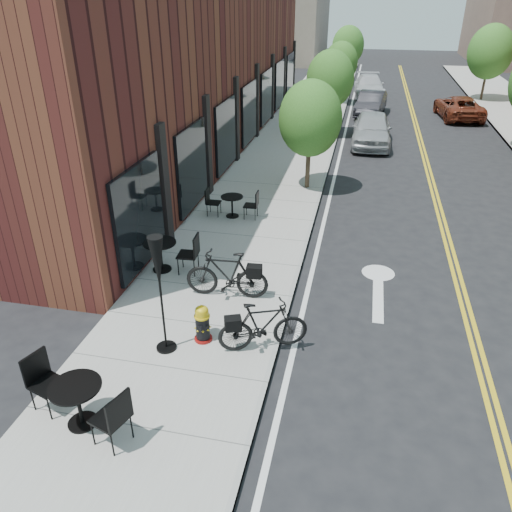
# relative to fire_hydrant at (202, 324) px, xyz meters

# --- Properties ---
(ground) EXTENTS (120.00, 120.00, 0.00)m
(ground) POSITION_rel_fire_hydrant_xyz_m (1.57, 0.53, -0.52)
(ground) COLOR black
(ground) RESTS_ON ground
(sidewalk_near) EXTENTS (4.00, 70.00, 0.12)m
(sidewalk_near) POSITION_rel_fire_hydrant_xyz_m (-0.43, 10.53, -0.46)
(sidewalk_near) COLOR #9E9B93
(sidewalk_near) RESTS_ON ground
(building_near) EXTENTS (5.00, 28.00, 7.00)m
(building_near) POSITION_rel_fire_hydrant_xyz_m (-4.93, 14.53, 2.98)
(building_near) COLOR #401614
(building_near) RESTS_ON ground
(bg_building_left) EXTENTS (8.00, 14.00, 10.00)m
(bg_building_left) POSITION_rel_fire_hydrant_xyz_m (-6.43, 48.53, 4.48)
(bg_building_left) COLOR #726656
(bg_building_left) RESTS_ON ground
(tree_near_a) EXTENTS (2.20, 2.20, 3.81)m
(tree_near_a) POSITION_rel_fire_hydrant_xyz_m (0.97, 9.53, 2.08)
(tree_near_a) COLOR #382B1E
(tree_near_a) RESTS_ON sidewalk_near
(tree_near_b) EXTENTS (2.30, 2.30, 3.98)m
(tree_near_b) POSITION_rel_fire_hydrant_xyz_m (0.97, 17.53, 2.19)
(tree_near_b) COLOR #382B1E
(tree_near_b) RESTS_ON sidewalk_near
(tree_near_c) EXTENTS (2.10, 2.10, 3.67)m
(tree_near_c) POSITION_rel_fire_hydrant_xyz_m (0.97, 25.53, 2.01)
(tree_near_c) COLOR #382B1E
(tree_near_c) RESTS_ON sidewalk_near
(tree_near_d) EXTENTS (2.40, 2.40, 4.11)m
(tree_near_d) POSITION_rel_fire_hydrant_xyz_m (0.97, 33.53, 2.27)
(tree_near_d) COLOR #382B1E
(tree_near_d) RESTS_ON sidewalk_near
(tree_far_c) EXTENTS (2.80, 2.80, 4.62)m
(tree_far_c) POSITION_rel_fire_hydrant_xyz_m (10.17, 28.53, 2.53)
(tree_far_c) COLOR #382B1E
(tree_far_c) RESTS_ON sidewalk_far
(fire_hydrant) EXTENTS (0.49, 0.49, 0.85)m
(fire_hydrant) POSITION_rel_fire_hydrant_xyz_m (0.00, 0.00, 0.00)
(fire_hydrant) COLOR maroon
(fire_hydrant) RESTS_ON sidewalk_near
(bicycle_left) EXTENTS (1.98, 0.68, 1.17)m
(bicycle_left) POSITION_rel_fire_hydrant_xyz_m (0.05, 1.73, 0.18)
(bicycle_left) COLOR black
(bicycle_left) RESTS_ON sidewalk_near
(bicycle_right) EXTENTS (1.88, 1.16, 1.09)m
(bicycle_right) POSITION_rel_fire_hydrant_xyz_m (1.27, -0.00, 0.14)
(bicycle_right) COLOR black
(bicycle_right) RESTS_ON sidewalk_near
(bistro_set_a) EXTENTS (2.01, 1.10, 1.06)m
(bistro_set_a) POSITION_rel_fire_hydrant_xyz_m (-1.29, -2.60, 0.13)
(bistro_set_a) COLOR black
(bistro_set_a) RESTS_ON sidewalk_near
(bistro_set_b) EXTENTS (1.95, 0.89, 1.04)m
(bistro_set_b) POSITION_rel_fire_hydrant_xyz_m (-1.94, 2.58, 0.12)
(bistro_set_b) COLOR black
(bistro_set_b) RESTS_ON sidewalk_near
(bistro_set_c) EXTENTS (1.63, 0.72, 0.88)m
(bistro_set_c) POSITION_rel_fire_hydrant_xyz_m (-1.03, 6.32, 0.04)
(bistro_set_c) COLOR black
(bistro_set_c) RESTS_ON sidewalk_near
(patio_umbrella) EXTENTS (0.41, 0.41, 2.51)m
(patio_umbrella) POSITION_rel_fire_hydrant_xyz_m (-0.65, -0.43, 1.40)
(patio_umbrella) COLOR black
(patio_umbrella) RESTS_ON sidewalk_near
(parked_car_a) EXTENTS (1.78, 4.42, 1.50)m
(parked_car_a) POSITION_rel_fire_hydrant_xyz_m (3.17, 16.20, 0.23)
(parked_car_a) COLOR #9DA1A5
(parked_car_a) RESTS_ON ground
(parked_car_b) EXTENTS (1.90, 4.16, 1.32)m
(parked_car_b) POSITION_rel_fire_hydrant_xyz_m (3.05, 22.80, 0.14)
(parked_car_b) COLOR black
(parked_car_b) RESTS_ON ground
(parked_car_c) EXTENTS (2.28, 4.82, 1.36)m
(parked_car_c) POSITION_rel_fire_hydrant_xyz_m (2.85, 28.84, 0.16)
(parked_car_c) COLOR silver
(parked_car_c) RESTS_ON ground
(parked_car_far) EXTENTS (2.57, 4.72, 1.26)m
(parked_car_far) POSITION_rel_fire_hydrant_xyz_m (7.96, 22.96, 0.11)
(parked_car_far) COLOR maroon
(parked_car_far) RESTS_ON ground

